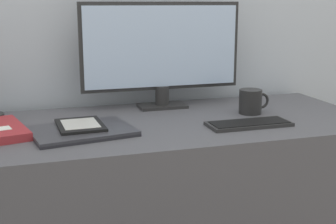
# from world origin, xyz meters

# --- Properties ---
(desk) EXTENTS (1.49, 0.65, 0.71)m
(desk) POSITION_xyz_m (0.00, 0.19, 0.36)
(desk) COLOR #4C4C51
(desk) RESTS_ON ground_plane
(monitor) EXTENTS (0.65, 0.11, 0.42)m
(monitor) POSITION_xyz_m (0.05, 0.41, 0.94)
(monitor) COLOR #262626
(monitor) RESTS_ON desk
(keyboard) EXTENTS (0.29, 0.11, 0.01)m
(keyboard) POSITION_xyz_m (0.25, 0.05, 0.72)
(keyboard) COLOR #282828
(keyboard) RESTS_ON desk
(laptop) EXTENTS (0.35, 0.28, 0.02)m
(laptop) POSITION_xyz_m (-0.31, 0.12, 0.72)
(laptop) COLOR #232328
(laptop) RESTS_ON desk
(ereader) EXTENTS (0.15, 0.20, 0.01)m
(ereader) POSITION_xyz_m (-0.31, 0.14, 0.73)
(ereader) COLOR black
(ereader) RESTS_ON laptop
(coffee_mug) EXTENTS (0.12, 0.09, 0.09)m
(coffee_mug) POSITION_xyz_m (0.34, 0.21, 0.76)
(coffee_mug) COLOR black
(coffee_mug) RESTS_ON desk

